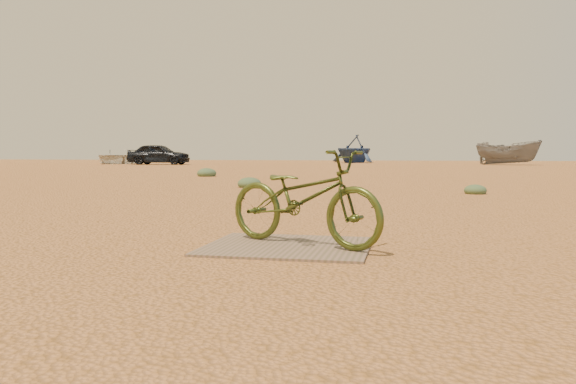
% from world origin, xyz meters
% --- Properties ---
extents(ground, '(120.00, 120.00, 0.00)m').
position_xyz_m(ground, '(0.00, 0.00, 0.00)').
color(ground, '#C5804C').
rests_on(ground, ground).
extents(plywood_board, '(1.50, 1.32, 0.02)m').
position_xyz_m(plywood_board, '(-0.30, -0.48, 0.01)').
color(plywood_board, '#7F6454').
rests_on(plywood_board, ground).
extents(bicycle, '(1.76, 1.23, 0.88)m').
position_xyz_m(bicycle, '(-0.17, -0.43, 0.46)').
color(bicycle, '#3D4A1B').
rests_on(bicycle, plywood_board).
extents(car, '(4.69, 2.13, 1.56)m').
position_xyz_m(car, '(-17.54, 33.59, 0.78)').
color(car, black).
rests_on(car, ground).
extents(boat_near_left, '(4.18, 5.70, 1.15)m').
position_xyz_m(boat_near_left, '(-22.18, 35.90, 0.57)').
color(boat_near_left, silver).
rests_on(boat_near_left, ground).
extents(boat_far_left, '(5.99, 6.21, 2.51)m').
position_xyz_m(boat_far_left, '(-3.93, 44.44, 1.25)').
color(boat_far_left, navy).
rests_on(boat_far_left, ground).
extents(boat_mid_right, '(4.92, 3.40, 1.78)m').
position_xyz_m(boat_mid_right, '(7.86, 37.87, 0.89)').
color(boat_mid_right, slate).
rests_on(boat_mid_right, ground).
extents(kale_a, '(0.60, 0.60, 0.33)m').
position_xyz_m(kale_a, '(-3.16, 8.17, 0.00)').
color(kale_a, '#526A45').
rests_on(kale_a, ground).
extents(kale_b, '(0.47, 0.47, 0.26)m').
position_xyz_m(kale_b, '(2.19, 7.03, 0.00)').
color(kale_b, '#526A45').
rests_on(kale_b, ground).
extents(kale_c, '(0.72, 0.72, 0.40)m').
position_xyz_m(kale_c, '(-6.60, 14.33, 0.00)').
color(kale_c, '#526A45').
rests_on(kale_c, ground).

